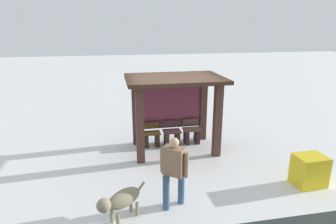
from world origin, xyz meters
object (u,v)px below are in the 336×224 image
at_px(bench_center_inside, 172,136).
at_px(bench_right_inside, 191,134).
at_px(person_walking, 174,168).
at_px(bus_shelter, 174,96).
at_px(grit_bin, 309,170).
at_px(bench_left_inside, 152,137).
at_px(dog, 121,200).

relative_size(bench_center_inside, bench_right_inside, 0.98).
bearing_deg(person_walking, bench_right_inside, 68.37).
xyz_separation_m(bus_shelter, grit_bin, (2.69, -2.76, -1.28)).
xyz_separation_m(bench_left_inside, grit_bin, (3.34, -3.01, 0.08)).
bearing_deg(bench_left_inside, bench_right_inside, -0.01).
height_order(bench_center_inside, grit_bin, bench_center_inside).
bearing_deg(grit_bin, bus_shelter, 134.22).
bearing_deg(bus_shelter, bench_right_inside, 21.12).
height_order(bus_shelter, bench_center_inside, bus_shelter).
height_order(bench_center_inside, dog, bench_center_inside).
bearing_deg(dog, bench_left_inside, 72.91).
xyz_separation_m(bus_shelter, person_walking, (-0.64, -2.99, -0.75)).
xyz_separation_m(bench_left_inside, dog, (-1.08, -3.52, 0.17)).
height_order(bus_shelter, grit_bin, bus_shelter).
distance_m(dog, grit_bin, 4.45).
distance_m(bus_shelter, bench_left_inside, 1.52).
distance_m(bus_shelter, grit_bin, 4.06).
bearing_deg(person_walking, grit_bin, 3.87).
xyz_separation_m(bench_center_inside, bench_right_inside, (0.65, -0.00, 0.01)).
bearing_deg(grit_bin, person_walking, -176.13).
distance_m(bench_left_inside, bench_center_inside, 0.65).
bearing_deg(bench_center_inside, bench_left_inside, 180.00).
relative_size(bench_left_inside, dog, 0.77).
relative_size(bench_left_inside, bench_right_inside, 0.96).
relative_size(bench_center_inside, person_walking, 0.49).
bearing_deg(dog, bench_right_inside, 55.94).
distance_m(bench_center_inside, dog, 3.92).
bearing_deg(bench_center_inside, grit_bin, -48.26).
height_order(bench_center_inside, bench_right_inside, bench_right_inside).
bearing_deg(grit_bin, bench_left_inside, 137.92).
xyz_separation_m(bench_right_inside, dog, (-2.38, -3.52, 0.16)).
xyz_separation_m(bench_left_inside, person_walking, (0.01, -3.24, 0.60)).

